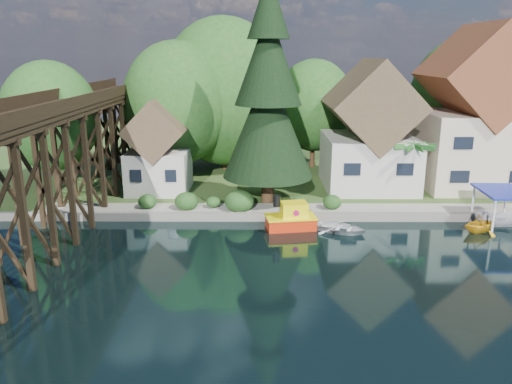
% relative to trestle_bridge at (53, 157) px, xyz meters
% --- Properties ---
extents(ground, '(140.00, 140.00, 0.00)m').
position_rel_trestle_bridge_xyz_m(ground, '(16.00, -5.17, -5.35)').
color(ground, black).
rests_on(ground, ground).
extents(bank, '(140.00, 52.00, 0.50)m').
position_rel_trestle_bridge_xyz_m(bank, '(16.00, 28.83, -5.10)').
color(bank, '#2F4D1F').
rests_on(bank, ground).
extents(seawall, '(60.00, 0.40, 0.62)m').
position_rel_trestle_bridge_xyz_m(seawall, '(20.00, 2.83, -5.04)').
color(seawall, slate).
rests_on(seawall, ground).
extents(promenade, '(50.00, 2.60, 0.06)m').
position_rel_trestle_bridge_xyz_m(promenade, '(22.00, 4.13, -4.82)').
color(promenade, gray).
rests_on(promenade, bank).
extents(trestle_bridge, '(4.12, 44.18, 9.30)m').
position_rel_trestle_bridge_xyz_m(trestle_bridge, '(0.00, 0.00, 0.00)').
color(trestle_bridge, black).
rests_on(trestle_bridge, ground).
extents(house_left, '(7.64, 8.64, 11.02)m').
position_rel_trestle_bridge_xyz_m(house_left, '(23.00, 10.83, -0.21)').
color(house_left, beige).
rests_on(house_left, bank).
extents(house_center, '(8.65, 9.18, 13.89)m').
position_rel_trestle_bridge_xyz_m(house_center, '(32.00, 11.33, 1.07)').
color(house_center, beige).
rests_on(house_center, bank).
extents(shed, '(5.09, 5.40, 7.85)m').
position_rel_trestle_bridge_xyz_m(shed, '(5.00, 9.33, -1.52)').
color(shed, beige).
rests_on(shed, bank).
extents(bg_trees, '(49.90, 13.30, 10.57)m').
position_rel_trestle_bridge_xyz_m(bg_trees, '(17.00, 16.08, 1.94)').
color(bg_trees, '#382314').
rests_on(bg_trees, bank).
extents(shrubs, '(15.76, 2.47, 1.70)m').
position_rel_trestle_bridge_xyz_m(shrubs, '(11.40, 4.09, -4.12)').
color(shrubs, '#1F4518').
rests_on(shrubs, bank).
extents(conifer, '(6.96, 6.96, 17.13)m').
position_rel_trestle_bridge_xyz_m(conifer, '(14.15, 6.01, 3.40)').
color(conifer, '#382314').
rests_on(conifer, bank).
extents(palm_tree, '(3.59, 3.59, 4.79)m').
position_rel_trestle_bridge_xyz_m(palm_tree, '(25.71, 7.06, -0.67)').
color(palm_tree, '#382314').
rests_on(palm_tree, bank).
extents(tugboat, '(3.71, 2.39, 2.52)m').
position_rel_trestle_bridge_xyz_m(tugboat, '(15.74, 1.18, -4.60)').
color(tugboat, red).
rests_on(tugboat, ground).
extents(boat_white_a, '(4.29, 3.79, 0.73)m').
position_rel_trestle_bridge_xyz_m(boat_white_a, '(19.11, 0.51, -4.98)').
color(boat_white_a, silver).
rests_on(boat_white_a, ground).
extents(boat_canopy, '(3.42, 4.28, 2.69)m').
position_rel_trestle_bridge_xyz_m(boat_canopy, '(30.42, 1.59, -4.19)').
color(boat_canopy, silver).
rests_on(boat_canopy, ground).
extents(boat_yellow, '(3.36, 3.15, 1.42)m').
position_rel_trestle_bridge_xyz_m(boat_yellow, '(28.70, 0.55, -4.64)').
color(boat_yellow, gold).
rests_on(boat_yellow, ground).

